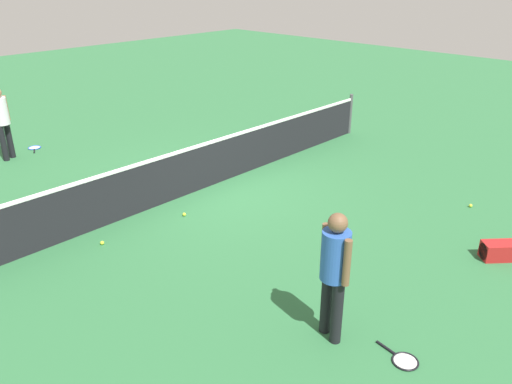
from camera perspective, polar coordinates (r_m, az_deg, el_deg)
ground_plane at (r=10.70m, az=-4.92°, el=0.81°), size 40.00×40.00×0.00m
court_net at (r=10.51m, az=-5.02°, el=3.32°), size 10.09×0.09×1.07m
player_near_side at (r=6.05m, az=8.82°, el=-8.29°), size 0.43×0.52×1.70m
player_far_side at (r=13.18m, az=-26.69°, el=7.48°), size 0.49×0.47×1.70m
tennis_racket_near_player at (r=6.47m, az=16.22°, el=-17.66°), size 0.36×0.60×0.03m
tennis_racket_far_player at (r=13.97m, az=-23.62°, el=4.55°), size 0.42×0.60×0.03m
tennis_ball_near_player at (r=10.50m, az=22.96°, el=-1.42°), size 0.07×0.07×0.07m
tennis_ball_midcourt at (r=8.79m, az=-16.90°, el=-5.49°), size 0.07×0.07×0.07m
tennis_ball_baseline at (r=9.42m, az=-8.06°, el=-2.51°), size 0.07×0.07×0.07m
equipment_bag at (r=8.89m, az=26.22°, el=-5.93°), size 0.78×0.75×0.28m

